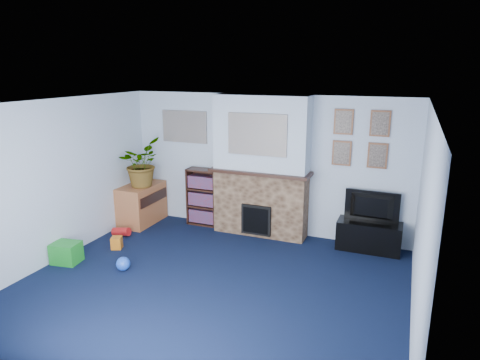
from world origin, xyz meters
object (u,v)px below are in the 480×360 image
at_px(television, 371,207).
at_px(bookshelf, 204,198).
at_px(tv_stand, 369,237).
at_px(sideboard, 142,204).

xyz_separation_m(television, bookshelf, (-2.96, 0.06, -0.21)).
height_order(television, bookshelf, bookshelf).
relative_size(tv_stand, bookshelf, 0.94).
bearing_deg(sideboard, television, 4.21).
distance_m(television, bookshelf, 2.97).
distance_m(tv_stand, sideboard, 4.08).
bearing_deg(tv_stand, television, 90.00).
relative_size(bookshelf, sideboard, 1.12).
bearing_deg(bookshelf, sideboard, -162.19).
xyz_separation_m(tv_stand, television, (0.00, 0.02, 0.48)).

